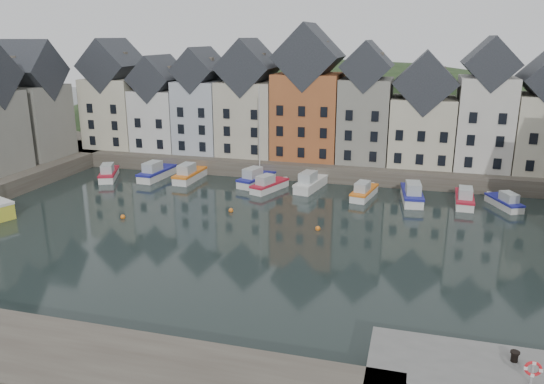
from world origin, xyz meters
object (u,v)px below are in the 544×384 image
at_px(life_ring_post, 533,369).
at_px(boat_a, 109,174).
at_px(boat_d, 256,178).
at_px(mooring_bollard, 515,356).

bearing_deg(life_ring_post, boat_a, 142.06).
xyz_separation_m(boat_d, life_ring_post, (25.35, -37.53, 2.05)).
bearing_deg(boat_d, life_ring_post, -39.77).
distance_m(mooring_bollard, life_ring_post, 2.00).
bearing_deg(life_ring_post, boat_d, 124.04).
bearing_deg(boat_d, boat_a, -156.10).
xyz_separation_m(boat_d, mooring_bollard, (24.89, -35.66, 1.50)).
height_order(boat_d, mooring_bollard, boat_d).
bearing_deg(mooring_bollard, boat_d, 124.91).
distance_m(boat_a, mooring_bollard, 55.30).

